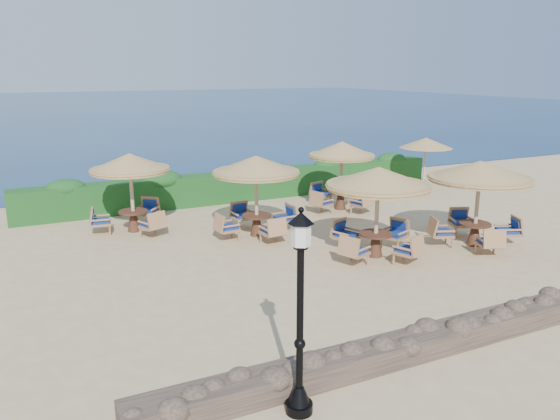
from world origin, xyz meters
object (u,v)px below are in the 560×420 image
(lamp_post, at_px, (300,323))
(cafe_set_0, at_px, (378,194))
(cafe_set_4, at_px, (341,165))
(cafe_set_3, at_px, (256,181))
(cafe_set_1, at_px, (479,185))
(cafe_set_2, at_px, (131,177))
(extra_parasol, at_px, (426,143))

(lamp_post, height_order, cafe_set_0, lamp_post)
(cafe_set_0, bearing_deg, cafe_set_4, 68.52)
(cafe_set_3, bearing_deg, cafe_set_1, -34.21)
(cafe_set_1, bearing_deg, lamp_post, -149.64)
(cafe_set_1, xyz_separation_m, cafe_set_2, (-9.23, 6.14, -0.03))
(cafe_set_0, height_order, cafe_set_1, same)
(cafe_set_1, xyz_separation_m, cafe_set_4, (-1.35, 5.67, -0.14))
(cafe_set_4, bearing_deg, lamp_post, -124.75)
(cafe_set_3, bearing_deg, cafe_set_2, 147.35)
(lamp_post, xyz_separation_m, cafe_set_1, (8.89, 5.21, 0.34))
(cafe_set_2, bearing_deg, extra_parasol, 2.90)
(cafe_set_2, relative_size, cafe_set_3, 0.97)
(lamp_post, relative_size, cafe_set_4, 1.15)
(lamp_post, distance_m, cafe_set_4, 13.24)
(cafe_set_1, relative_size, cafe_set_2, 1.13)
(extra_parasol, xyz_separation_m, cafe_set_2, (-12.94, -0.65, -0.30))
(lamp_post, distance_m, cafe_set_2, 11.35)
(lamp_post, distance_m, extra_parasol, 17.41)
(cafe_set_3, relative_size, cafe_set_4, 0.99)
(lamp_post, bearing_deg, cafe_set_1, 30.36)
(lamp_post, distance_m, cafe_set_3, 9.63)
(cafe_set_2, xyz_separation_m, cafe_set_3, (3.54, -2.27, -0.04))
(cafe_set_0, height_order, cafe_set_2, same)
(lamp_post, bearing_deg, cafe_set_2, 91.72)
(extra_parasol, relative_size, cafe_set_3, 0.85)
(cafe_set_0, bearing_deg, cafe_set_1, -7.83)
(extra_parasol, relative_size, cafe_set_4, 0.83)
(cafe_set_1, bearing_deg, cafe_set_2, 146.38)
(extra_parasol, bearing_deg, lamp_post, -136.40)
(cafe_set_3, height_order, cafe_set_4, same)
(extra_parasol, height_order, cafe_set_0, cafe_set_0)
(lamp_post, xyz_separation_m, extra_parasol, (12.60, 12.00, 0.62))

